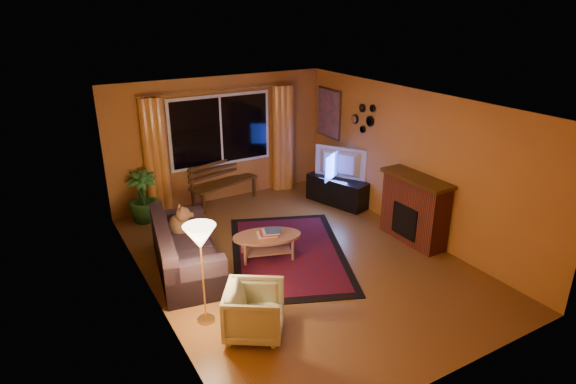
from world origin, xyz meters
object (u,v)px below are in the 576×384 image
sofa (186,247)px  floor_lamp (203,276)px  bench (225,193)px  armchair (254,309)px  tv_console (337,191)px  coffee_table (267,246)px

sofa → floor_lamp: (-0.21, -1.31, 0.27)m
bench → armchair: armchair is taller
bench → tv_console: (1.95, -1.17, 0.05)m
armchair → tv_console: bearing=-15.4°
armchair → floor_lamp: size_ratio=0.53×
sofa → floor_lamp: floor_lamp is taller
sofa → tv_console: size_ratio=1.51×
coffee_table → floor_lamp: bearing=-143.7°
armchair → coffee_table: 1.90m
bench → coffee_table: size_ratio=1.32×
coffee_table → tv_console: tv_console is taller
bench → floor_lamp: (-1.75, -3.49, 0.45)m
floor_lamp → tv_console: size_ratio=1.03×
bench → floor_lamp: floor_lamp is taller
tv_console → armchair: bearing=-156.3°
floor_lamp → coffee_table: floor_lamp is taller
sofa → bench: bearing=64.9°
bench → sofa: sofa is taller
tv_console → sofa: bearing=178.6°
sofa → coffee_table: 1.28m
bench → floor_lamp: bearing=-132.1°
sofa → tv_console: (3.49, 1.01, -0.13)m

